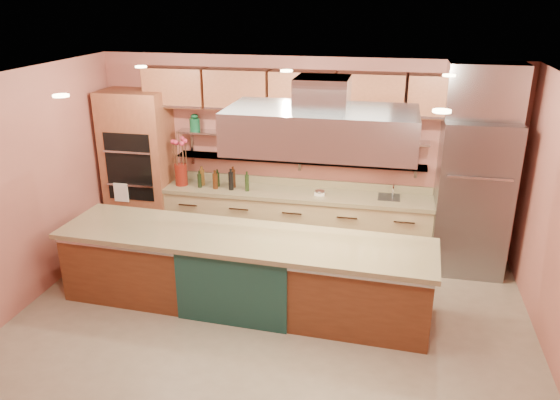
% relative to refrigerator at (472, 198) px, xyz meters
% --- Properties ---
extents(floor, '(6.00, 5.00, 0.02)m').
position_rel_refrigerator_xyz_m(floor, '(-2.35, -2.14, -1.06)').
color(floor, gray).
rests_on(floor, ground).
extents(ceiling, '(6.00, 5.00, 0.02)m').
position_rel_refrigerator_xyz_m(ceiling, '(-2.35, -2.14, 1.75)').
color(ceiling, black).
rests_on(ceiling, wall_back).
extents(wall_back, '(6.00, 0.04, 2.80)m').
position_rel_refrigerator_xyz_m(wall_back, '(-2.35, 0.36, 0.35)').
color(wall_back, '#AF6152').
rests_on(wall_back, floor).
extents(wall_front, '(6.00, 0.04, 2.80)m').
position_rel_refrigerator_xyz_m(wall_front, '(-2.35, -4.64, 0.35)').
color(wall_front, '#AF6152').
rests_on(wall_front, floor).
extents(wall_left, '(0.04, 5.00, 2.80)m').
position_rel_refrigerator_xyz_m(wall_left, '(-5.35, -2.14, 0.35)').
color(wall_left, '#AF6152').
rests_on(wall_left, floor).
extents(oven_stack, '(0.95, 0.64, 2.30)m').
position_rel_refrigerator_xyz_m(oven_stack, '(-4.80, 0.04, 0.10)').
color(oven_stack, '#9A5538').
rests_on(oven_stack, floor).
extents(refrigerator, '(0.95, 0.72, 2.10)m').
position_rel_refrigerator_xyz_m(refrigerator, '(0.00, 0.00, 0.00)').
color(refrigerator, gray).
rests_on(refrigerator, floor).
extents(back_counter, '(3.84, 0.64, 0.93)m').
position_rel_refrigerator_xyz_m(back_counter, '(-2.40, 0.06, -0.58)').
color(back_counter, tan).
rests_on(back_counter, floor).
extents(wall_shelf_lower, '(3.60, 0.26, 0.03)m').
position_rel_refrigerator_xyz_m(wall_shelf_lower, '(-2.40, 0.23, 0.30)').
color(wall_shelf_lower, '#ABADB2').
rests_on(wall_shelf_lower, wall_back).
extents(wall_shelf_upper, '(3.60, 0.26, 0.03)m').
position_rel_refrigerator_xyz_m(wall_shelf_upper, '(-2.40, 0.23, 0.65)').
color(wall_shelf_upper, '#ABADB2').
rests_on(wall_shelf_upper, wall_back).
extents(upper_cabinets, '(4.60, 0.36, 0.55)m').
position_rel_refrigerator_xyz_m(upper_cabinets, '(-2.35, 0.18, 1.30)').
color(upper_cabinets, '#9A5538').
rests_on(upper_cabinets, wall_back).
extents(range_hood, '(2.00, 1.00, 0.45)m').
position_rel_refrigerator_xyz_m(range_hood, '(-1.85, -1.55, 1.20)').
color(range_hood, '#ABADB2').
rests_on(range_hood, ceiling).
extents(ceiling_downlights, '(4.00, 2.80, 0.02)m').
position_rel_refrigerator_xyz_m(ceiling_downlights, '(-2.35, -1.94, 1.72)').
color(ceiling_downlights, '#FFE5A5').
rests_on(ceiling_downlights, ceiling).
extents(island, '(4.44, 1.15, 0.92)m').
position_rel_refrigerator_xyz_m(island, '(-2.75, -1.55, -0.59)').
color(island, brown).
rests_on(island, floor).
extents(flower_vase, '(0.22, 0.22, 0.32)m').
position_rel_refrigerator_xyz_m(flower_vase, '(-4.12, 0.01, 0.04)').
color(flower_vase, maroon).
rests_on(flower_vase, back_counter).
extents(oil_bottle_cluster, '(0.86, 0.56, 0.27)m').
position_rel_refrigerator_xyz_m(oil_bottle_cluster, '(-3.46, 0.01, 0.01)').
color(oil_bottle_cluster, black).
rests_on(oil_bottle_cluster, back_counter).
extents(kitchen_scale, '(0.17, 0.15, 0.08)m').
position_rel_refrigerator_xyz_m(kitchen_scale, '(-2.05, 0.01, -0.08)').
color(kitchen_scale, white).
rests_on(kitchen_scale, back_counter).
extents(bar_faucet, '(0.03, 0.03, 0.19)m').
position_rel_refrigerator_xyz_m(bar_faucet, '(-1.04, 0.11, -0.02)').
color(bar_faucet, white).
rests_on(bar_faucet, back_counter).
extents(copper_kettle, '(0.21, 0.21, 0.13)m').
position_rel_refrigerator_xyz_m(copper_kettle, '(-3.27, 0.23, 0.73)').
color(copper_kettle, '#D16130').
rests_on(copper_kettle, wall_shelf_upper).
extents(green_canister, '(0.21, 0.21, 0.19)m').
position_rel_refrigerator_xyz_m(green_canister, '(-2.84, 0.23, 0.76)').
color(green_canister, '#104B2A').
rests_on(green_canister, wall_shelf_upper).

